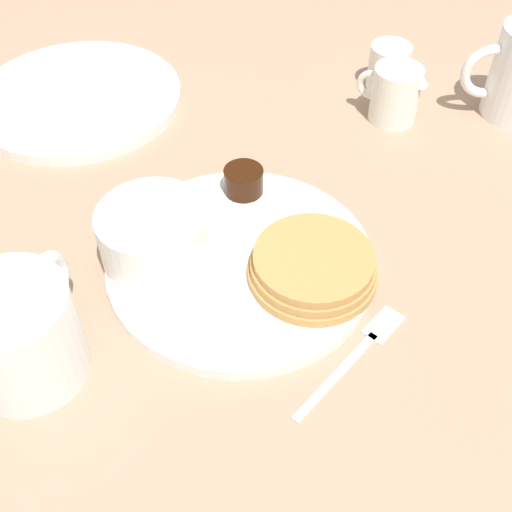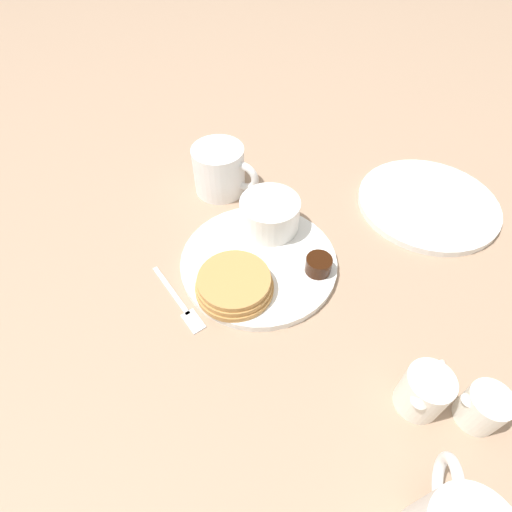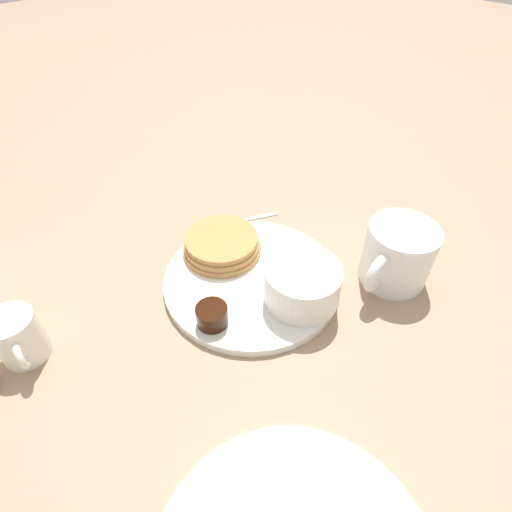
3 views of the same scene
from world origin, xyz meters
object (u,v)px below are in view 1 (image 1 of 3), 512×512
coffee_mug (21,333)px  creamer_pitcher_near (395,94)px  creamer_pitcher_far (388,66)px  plate (241,262)px  fork (361,349)px  bowl (154,234)px

coffee_mug → creamer_pitcher_near: bearing=59.5°
coffee_mug → creamer_pitcher_far: size_ratio=1.80×
plate → fork: plate is taller
coffee_mug → fork: coffee_mug is taller
bowl → fork: bearing=-13.9°
plate → creamer_pitcher_far: (0.09, 0.33, 0.02)m
coffee_mug → fork: size_ratio=0.97×
coffee_mug → fork: (0.25, 0.08, -0.04)m
creamer_pitcher_near → fork: creamer_pitcher_near is taller
coffee_mug → fork: bearing=17.2°
creamer_pitcher_far → coffee_mug: bearing=-115.6°
fork → plate: bearing=151.6°
bowl → fork: bowl is taller
coffee_mug → creamer_pitcher_near: 0.47m
coffee_mug → creamer_pitcher_near: size_ratio=1.56×
plate → creamer_pitcher_far: creamer_pitcher_far is taller
creamer_pitcher_near → fork: 0.33m
plate → creamer_pitcher_near: 0.29m
plate → creamer_pitcher_near: size_ratio=3.05×
creamer_pitcher_near → coffee_mug: bearing=-120.5°
plate → fork: (0.12, -0.06, -0.00)m
plate → creamer_pitcher_far: 0.34m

